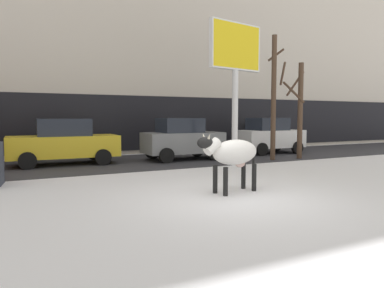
% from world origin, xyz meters
% --- Properties ---
extents(ground_plane, '(120.00, 120.00, 0.00)m').
position_xyz_m(ground_plane, '(0.00, 0.00, 0.00)').
color(ground_plane, white).
extents(road_strip, '(60.00, 5.60, 0.01)m').
position_xyz_m(road_strip, '(0.00, 7.75, 0.00)').
color(road_strip, '#333338').
rests_on(road_strip, ground).
extents(building_facade, '(44.00, 6.10, 13.00)m').
position_xyz_m(building_facade, '(0.00, 13.92, 6.48)').
color(building_facade, beige).
rests_on(building_facade, ground).
extents(cow_holstein, '(1.93, 0.82, 1.54)m').
position_xyz_m(cow_holstein, '(0.38, 0.66, 1.00)').
color(cow_holstein, silver).
rests_on(cow_holstein, ground).
extents(billboard, '(2.51, 0.65, 5.56)m').
position_xyz_m(billboard, '(3.28, 4.98, 4.31)').
color(billboard, silver).
rests_on(billboard, ground).
extents(car_yellow_sedan, '(4.22, 2.02, 1.84)m').
position_xyz_m(car_yellow_sedan, '(-2.76, 8.20, 0.91)').
color(car_yellow_sedan, gold).
rests_on(car_yellow_sedan, ground).
extents(car_grey_hatchback, '(3.52, 1.96, 1.86)m').
position_xyz_m(car_grey_hatchback, '(2.19, 7.57, 0.93)').
color(car_grey_hatchback, slate).
rests_on(car_grey_hatchback, ground).
extents(car_white_hatchback, '(3.52, 1.96, 1.86)m').
position_xyz_m(car_white_hatchback, '(7.50, 8.11, 0.93)').
color(car_white_hatchback, white).
rests_on(car_white_hatchback, ground).
extents(pedestrian_near_billboard, '(0.36, 0.24, 1.73)m').
position_xyz_m(pedestrian_near_billboard, '(8.11, 10.59, 0.88)').
color(pedestrian_near_billboard, '#282833').
rests_on(pedestrian_near_billboard, ground).
extents(bare_tree_left_lot, '(0.69, 1.11, 5.48)m').
position_xyz_m(bare_tree_left_lot, '(5.81, 5.72, 2.84)').
color(bare_tree_left_lot, '#4C3828').
rests_on(bare_tree_left_lot, ground).
extents(bare_tree_right_lot, '(1.24, 1.24, 4.36)m').
position_xyz_m(bare_tree_right_lot, '(7.19, 5.59, 2.31)').
color(bare_tree_right_lot, '#4C3828').
rests_on(bare_tree_right_lot, ground).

